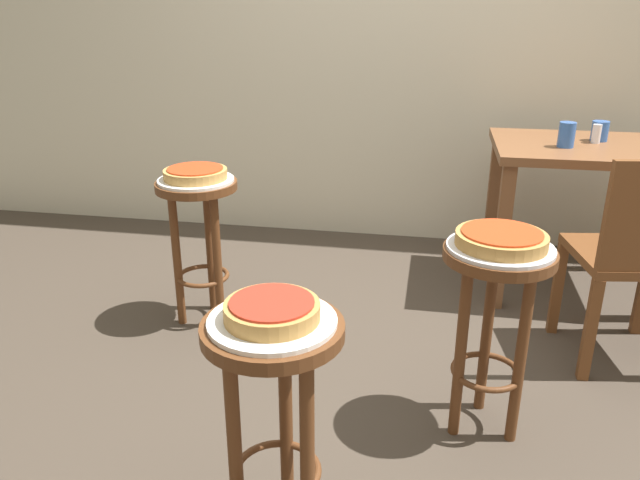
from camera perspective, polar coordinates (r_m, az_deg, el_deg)
The scene contains 15 objects.
ground_plane at distance 2.39m, azimuth 6.16°, elevation -13.20°, with size 6.00×6.00×0.00m, color #42382D.
stool_foreground at distance 1.55m, azimuth -4.22°, elevation -13.46°, with size 0.34×0.34×0.64m.
serving_plate_foreground at distance 1.45m, azimuth -4.42°, elevation -7.47°, with size 0.30×0.30×0.01m, color white.
pizza_foreground at distance 1.44m, azimuth -4.45°, elevation -6.48°, with size 0.22×0.22×0.05m.
stool_middle at distance 2.01m, azimuth 15.75°, elevation -5.55°, with size 0.34×0.34×0.64m.
serving_plate_middle at distance 1.94m, azimuth 16.29°, elevation -0.68°, with size 0.32×0.32×0.01m, color silver.
pizza_middle at distance 1.93m, azimuth 16.37°, elevation 0.10°, with size 0.27×0.27×0.05m.
stool_leftside at distance 2.68m, azimuth -11.09°, elevation 1.65°, with size 0.34×0.34×0.64m.
serving_plate_leftside at distance 2.63m, azimuth -11.37°, elevation 5.43°, with size 0.32×0.32×0.01m, color white.
pizza_leftside at distance 2.62m, azimuth -11.41°, elevation 6.03°, with size 0.26×0.26×0.05m.
dining_table at distance 3.17m, azimuth 22.90°, elevation 5.78°, with size 0.81×0.67×0.73m.
cup_near_edge at distance 3.03m, azimuth 21.78°, elevation 9.00°, with size 0.07×0.07×0.11m, color #3360B2.
cup_far_edge at distance 3.23m, azimuth 24.38°, elevation 9.14°, with size 0.08×0.08×0.09m, color #3360B2.
condiment_shaker at distance 3.18m, azimuth 24.13°, elevation 8.93°, with size 0.04×0.04×0.09m, color white.
wooden_chair at distance 2.58m, azimuth 27.27°, elevation -1.16°, with size 0.46×0.46×0.85m.
Camera 1 is at (0.11, -1.97, 1.34)m, focal length 34.72 mm.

